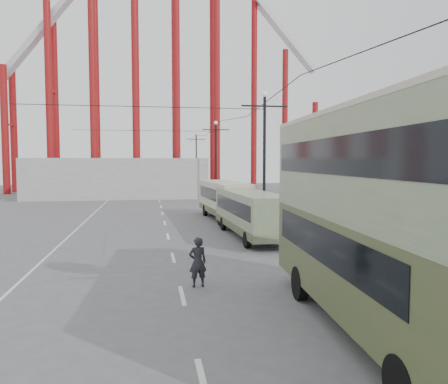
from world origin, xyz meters
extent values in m
plane|color=#535356|center=(0.00, 0.00, 0.00)|extent=(160.00, 160.00, 0.00)
cube|color=silver|center=(-1.00, 19.00, 0.01)|extent=(0.15, 82.00, 0.01)
cube|color=silver|center=(5.40, 20.00, 0.01)|extent=(0.12, 120.00, 0.01)
cube|color=silver|center=(-7.00, 20.00, 0.01)|extent=(0.12, 120.00, 0.01)
cylinder|color=black|center=(5.60, 18.00, 4.50)|extent=(0.20, 0.20, 9.00)
cylinder|color=black|center=(5.60, 18.00, 0.25)|extent=(0.44, 0.44, 0.50)
cube|color=black|center=(5.60, 18.00, 8.30)|extent=(3.20, 0.10, 0.10)
sphere|color=white|center=(5.60, 18.00, 9.10)|extent=(0.44, 0.44, 0.44)
cylinder|color=black|center=(5.60, 40.00, 4.50)|extent=(0.20, 0.20, 9.00)
cylinder|color=black|center=(5.60, 40.00, 0.25)|extent=(0.44, 0.44, 0.50)
cube|color=black|center=(5.60, 40.00, 8.30)|extent=(3.20, 0.10, 0.10)
sphere|color=white|center=(5.60, 40.00, 9.10)|extent=(0.44, 0.44, 0.44)
cylinder|color=black|center=(5.60, 62.00, 4.50)|extent=(0.20, 0.20, 9.00)
cylinder|color=black|center=(5.60, 62.00, 0.25)|extent=(0.44, 0.44, 0.50)
cube|color=black|center=(5.60, 62.00, 8.30)|extent=(3.20, 0.10, 0.10)
sphere|color=white|center=(5.60, 62.00, 9.10)|extent=(0.44, 0.44, 0.44)
cylinder|color=maroon|center=(-22.00, 55.00, 9.00)|extent=(1.00, 1.00, 18.00)
cylinder|color=maroon|center=(-22.00, 59.00, 9.00)|extent=(1.00, 1.00, 18.00)
cylinder|color=maroon|center=(-16.00, 55.00, 13.50)|extent=(1.00, 1.00, 27.00)
cylinder|color=maroon|center=(-16.00, 59.00, 13.50)|extent=(1.00, 1.00, 27.00)
cylinder|color=maroon|center=(-10.00, 55.00, 18.00)|extent=(1.00, 1.00, 36.00)
cylinder|color=maroon|center=(-10.00, 59.00, 18.00)|extent=(1.00, 1.00, 36.00)
cylinder|color=maroon|center=(-4.00, 55.00, 22.50)|extent=(1.00, 1.00, 45.00)
cylinder|color=maroon|center=(-4.00, 59.00, 22.50)|extent=(1.00, 1.00, 45.00)
cylinder|color=maroon|center=(2.00, 55.00, 26.00)|extent=(1.00, 1.00, 52.00)
cylinder|color=maroon|center=(2.00, 59.00, 26.00)|extent=(1.00, 1.00, 52.00)
cylinder|color=maroon|center=(8.00, 55.00, 27.50)|extent=(1.00, 1.00, 55.00)
cylinder|color=maroon|center=(8.00, 59.00, 27.50)|extent=(1.00, 1.00, 55.00)
cylinder|color=maroon|center=(14.00, 56.00, 15.00)|extent=(0.90, 0.90, 30.00)
cylinder|color=maroon|center=(19.00, 56.00, 11.00)|extent=(0.90, 0.90, 22.00)
cylinder|color=maroon|center=(24.00, 56.00, 7.00)|extent=(0.90, 0.90, 14.00)
cube|color=silver|center=(19.00, 56.00, 24.00)|extent=(9.89, 2.00, 10.87)
cube|color=#989893|center=(-6.00, 47.00, 2.50)|extent=(22.00, 10.00, 5.00)
cube|color=#3D4827|center=(3.90, -0.29, 1.84)|extent=(3.44, 11.27, 2.45)
cube|color=black|center=(3.90, -0.29, 2.34)|extent=(3.35, 9.05, 1.00)
cube|color=#6A7D5B|center=(3.90, -0.29, 3.23)|extent=(3.46, 11.27, 0.33)
cube|color=#6A7D5B|center=(3.90, -0.29, 4.62)|extent=(3.44, 11.27, 2.45)
cube|color=black|center=(3.90, -0.29, 4.73)|extent=(3.44, 10.61, 0.95)
cube|color=#BCB497|center=(3.90, -0.29, 5.91)|extent=(3.46, 11.27, 0.13)
cylinder|color=black|center=(2.83, 2.90, 0.56)|extent=(0.38, 1.13, 1.11)
cylinder|color=black|center=(5.34, 2.75, 0.56)|extent=(0.38, 1.13, 1.11)
cube|color=#6A7D5B|center=(3.88, 14.99, 1.56)|extent=(2.60, 9.86, 2.13)
cube|color=black|center=(3.88, 14.99, 1.91)|extent=(2.60, 8.79, 0.84)
cube|color=#3D4827|center=(3.88, 14.99, 0.71)|extent=(2.63, 9.86, 0.44)
cube|color=#6A7D5B|center=(3.88, 14.99, 2.69)|extent=(2.62, 9.86, 0.14)
cylinder|color=black|center=(2.76, 17.71, 0.44)|extent=(0.28, 0.90, 0.89)
cylinder|color=black|center=(4.77, 17.79, 0.44)|extent=(0.28, 0.90, 0.89)
cylinder|color=black|center=(2.99, 11.85, 0.44)|extent=(0.28, 0.90, 0.89)
cylinder|color=black|center=(5.00, 11.92, 0.44)|extent=(0.28, 0.90, 0.89)
cube|color=#BCB497|center=(3.79, 23.16, 1.67)|extent=(3.02, 9.70, 2.29)
cube|color=black|center=(3.79, 23.16, 2.05)|extent=(2.99, 8.55, 0.91)
cube|color=#3D4827|center=(3.79, 23.16, 0.76)|extent=(3.05, 9.70, 0.48)
cube|color=#BCB497|center=(3.79, 23.16, 2.90)|extent=(3.04, 9.70, 0.15)
cylinder|color=black|center=(2.55, 25.57, 0.48)|extent=(0.33, 0.97, 0.96)
cylinder|color=black|center=(4.70, 25.71, 0.48)|extent=(0.33, 0.97, 0.96)
cylinder|color=black|center=(2.90, 20.23, 0.48)|extent=(0.33, 0.97, 0.96)
cylinder|color=black|center=(5.06, 20.37, 0.48)|extent=(0.33, 0.97, 0.96)
imported|color=black|center=(-0.36, 4.96, 0.92)|extent=(0.74, 0.55, 1.84)
camera|label=1|loc=(-2.04, -10.70, 4.59)|focal=35.00mm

